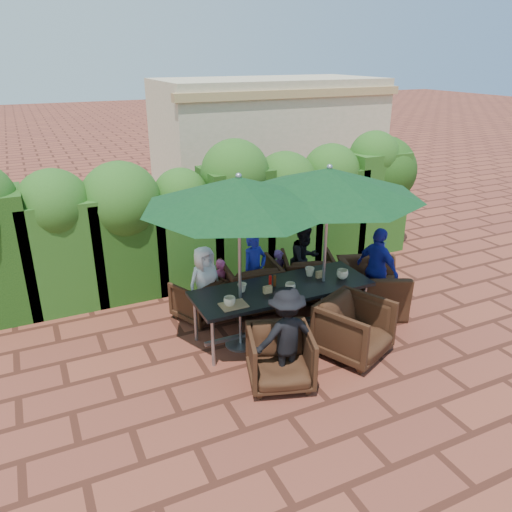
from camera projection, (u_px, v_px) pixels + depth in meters
name	position (u px, v px, depth m)	size (l,w,h in m)	color
ground	(267.00, 335.00, 7.29)	(80.00, 80.00, 0.00)	brown
dining_table	(282.00, 292.00, 7.10)	(2.59, 0.90, 0.75)	black
umbrella_left	(239.00, 192.00, 6.23)	(2.52, 2.52, 2.46)	gray
umbrella_right	(329.00, 182.00, 6.71)	(2.58, 2.58, 2.46)	gray
chair_far_left	(199.00, 297.00, 7.66)	(0.68, 0.63, 0.70)	black
chair_far_mid	(251.00, 283.00, 7.92)	(0.85, 0.79, 0.87)	black
chair_far_right	(307.00, 274.00, 8.29)	(0.82, 0.77, 0.84)	black
chair_near_left	(280.00, 355.00, 6.11)	(0.77, 0.72, 0.79)	black
chair_near_right	(354.00, 326.00, 6.68)	(0.84, 0.79, 0.87)	black
chair_end_right	(372.00, 280.00, 7.90)	(1.11, 0.72, 0.97)	black
adult_far_left	(205.00, 283.00, 7.57)	(0.58, 0.34, 1.17)	white
adult_far_mid	(255.00, 271.00, 7.91)	(0.45, 0.37, 1.25)	#1E25A5
adult_far_right	(305.00, 260.00, 8.28)	(0.61, 0.37, 1.26)	black
adult_near_left	(286.00, 336.00, 6.06)	(0.82, 0.37, 1.28)	black
adult_end_right	(377.00, 270.00, 7.81)	(0.80, 0.40, 1.36)	#1E25A5
child_left	(222.00, 285.00, 7.88)	(0.31, 0.25, 0.85)	#E4509A
child_right	(279.00, 275.00, 8.24)	(0.31, 0.25, 0.86)	#704393
pedestrian_a	(234.00, 199.00, 11.13)	(1.50, 0.54, 1.61)	#227E2B
pedestrian_b	(288.00, 193.00, 11.63)	(0.76, 0.46, 1.58)	#E4509A
pedestrian_c	(324.00, 189.00, 12.06)	(1.00, 0.46, 1.57)	#92949A
cup_a	(230.00, 301.00, 6.52)	(0.16, 0.16, 0.13)	beige
cup_b	(242.00, 288.00, 6.91)	(0.13, 0.13, 0.12)	beige
cup_c	(290.00, 287.00, 6.94)	(0.15, 0.15, 0.12)	beige
cup_d	(310.00, 272.00, 7.40)	(0.14, 0.14, 0.13)	beige
cup_e	(342.00, 274.00, 7.31)	(0.17, 0.17, 0.14)	beige
ketchup_bottle	(270.00, 281.00, 7.06)	(0.04, 0.04, 0.17)	#B20C0A
sauce_bottle	(275.00, 281.00, 7.07)	(0.04, 0.04, 0.17)	#4C230C
serving_tray	(233.00, 305.00, 6.54)	(0.35, 0.25, 0.02)	#A4794F
number_block_left	(268.00, 290.00, 6.88)	(0.12, 0.06, 0.10)	tan
number_block_right	(320.00, 274.00, 7.35)	(0.12, 0.06, 0.10)	tan
hedge_wall	(200.00, 208.00, 8.66)	(9.10, 1.60, 2.48)	#16370F
building	(268.00, 138.00, 13.92)	(6.20, 3.08, 3.20)	beige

